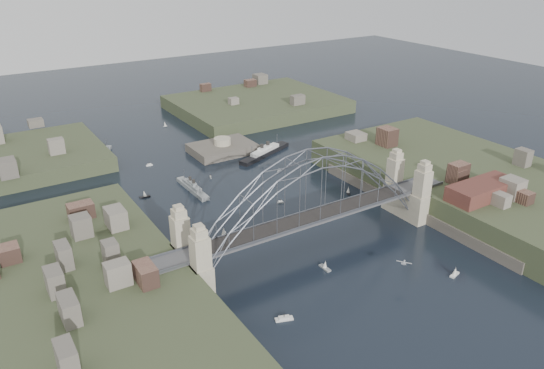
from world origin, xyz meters
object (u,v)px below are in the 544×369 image
at_px(bridge, 313,202).
at_px(wharf_shed, 482,190).
at_px(fort_island, 223,153).
at_px(naval_cruiser_far, 105,153).
at_px(ocean_liner, 265,153).
at_px(naval_cruiser_near, 192,188).

distance_m(bridge, wharf_shed, 46.23).
bearing_deg(fort_island, naval_cruiser_far, 151.32).
height_order(wharf_shed, naval_cruiser_far, wharf_shed).
relative_size(fort_island, wharf_shed, 1.10).
relative_size(bridge, wharf_shed, 4.20).
bearing_deg(ocean_liner, bridge, -111.42).
bearing_deg(naval_cruiser_far, ocean_liner, -32.44).
bearing_deg(wharf_shed, naval_cruiser_far, 123.39).
bearing_deg(bridge, fort_island, 80.27).
xyz_separation_m(fort_island, wharf_shed, (32.00, -84.00, 10.34)).
distance_m(wharf_shed, naval_cruiser_far, 124.91).
bearing_deg(wharf_shed, ocean_liner, 105.68).
xyz_separation_m(fort_island, naval_cruiser_near, (-22.78, -24.01, 1.18)).
bearing_deg(naval_cruiser_near, ocean_liner, 21.64).
bearing_deg(naval_cruiser_near, fort_island, 46.50).
bearing_deg(fort_island, wharf_shed, -69.15).
distance_m(wharf_shed, ocean_liner, 76.91).
relative_size(bridge, naval_cruiser_near, 4.65).
bearing_deg(naval_cruiser_near, bridge, -76.81).
relative_size(wharf_shed, naval_cruiser_far, 1.49).
bearing_deg(wharf_shed, naval_cruiser_near, 132.40).
xyz_separation_m(wharf_shed, naval_cruiser_far, (-68.56, 104.00, -9.25)).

